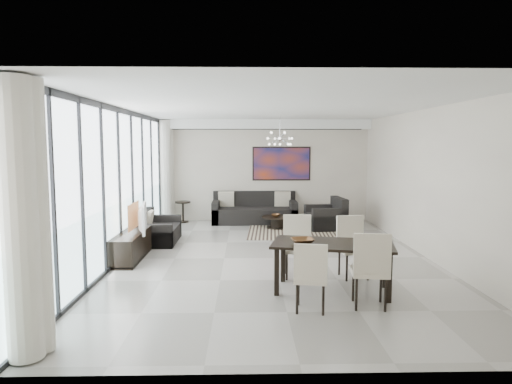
{
  "coord_description": "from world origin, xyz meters",
  "views": [
    {
      "loc": [
        -0.54,
        -8.69,
        2.21
      ],
      "look_at": [
        -0.33,
        0.45,
        1.25
      ],
      "focal_mm": 32.0,
      "sensor_mm": 36.0,
      "label": 1
    }
  ],
  "objects_px": {
    "television": "(139,218)",
    "dining_table": "(333,249)",
    "tv_console": "(131,246)",
    "coffee_table": "(278,221)",
    "sofa_main": "(255,212)"
  },
  "relations": [
    {
      "from": "coffee_table",
      "to": "tv_console",
      "type": "bearing_deg",
      "value": -133.83
    },
    {
      "from": "coffee_table",
      "to": "sofa_main",
      "type": "bearing_deg",
      "value": 124.86
    },
    {
      "from": "television",
      "to": "dining_table",
      "type": "distance_m",
      "value": 3.95
    },
    {
      "from": "coffee_table",
      "to": "sofa_main",
      "type": "height_order",
      "value": "sofa_main"
    },
    {
      "from": "sofa_main",
      "to": "tv_console",
      "type": "distance_m",
      "value": 4.77
    },
    {
      "from": "coffee_table",
      "to": "television",
      "type": "bearing_deg",
      "value": -132.84
    },
    {
      "from": "sofa_main",
      "to": "dining_table",
      "type": "bearing_deg",
      "value": -80.28
    },
    {
      "from": "sofa_main",
      "to": "dining_table",
      "type": "distance_m",
      "value": 6.21
    },
    {
      "from": "coffee_table",
      "to": "television",
      "type": "distance_m",
      "value": 4.34
    },
    {
      "from": "tv_console",
      "to": "dining_table",
      "type": "height_order",
      "value": "dining_table"
    },
    {
      "from": "coffee_table",
      "to": "dining_table",
      "type": "xyz_separation_m",
      "value": [
        0.44,
        -5.23,
        0.48
      ]
    },
    {
      "from": "coffee_table",
      "to": "tv_console",
      "type": "height_order",
      "value": "tv_console"
    },
    {
      "from": "tv_console",
      "to": "television",
      "type": "relative_size",
      "value": 1.73
    },
    {
      "from": "tv_console",
      "to": "sofa_main",
      "type": "bearing_deg",
      "value": 58.8
    },
    {
      "from": "television",
      "to": "dining_table",
      "type": "height_order",
      "value": "television"
    }
  ]
}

